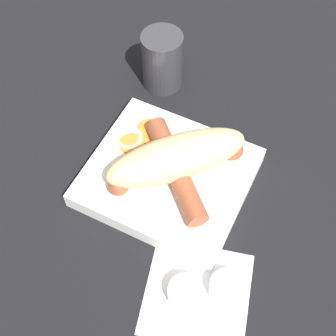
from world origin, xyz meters
The scene contains 9 objects.
ground_plane centered at (0.00, 0.00, 0.00)m, with size 3.00×3.00×0.00m, color black.
food_tray centered at (0.00, 0.00, 0.01)m, with size 0.21×0.19×0.03m.
bread_roll centered at (-0.01, -0.01, 0.05)m, with size 0.18×0.18×0.05m.
sausage centered at (-0.01, 0.00, 0.04)m, with size 0.14×0.15×0.03m.
pickled_veggies centered at (0.06, -0.03, 0.03)m, with size 0.07×0.08×0.01m.
napkin centered at (-0.10, 0.13, 0.00)m, with size 0.15×0.15×0.00m.
condiment_cup_near centered at (-0.09, 0.14, 0.01)m, with size 0.04×0.04×0.02m.
condiment_cup_far centered at (-0.13, 0.11, 0.01)m, with size 0.04×0.04×0.02m.
drink_glass centered at (0.09, -0.17, 0.05)m, with size 0.06×0.06×0.09m.
Camera 1 is at (-0.15, 0.30, 0.56)m, focal length 50.00 mm.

